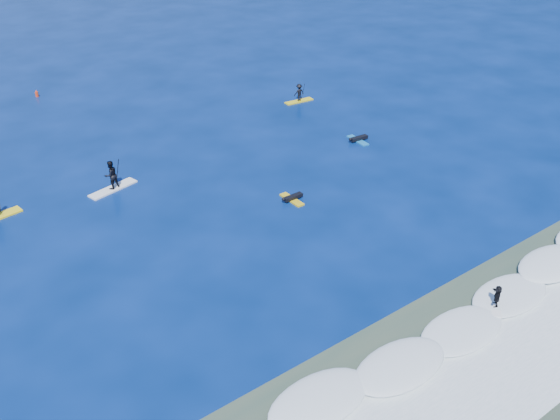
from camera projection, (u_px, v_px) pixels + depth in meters
ground at (304, 241)px, 35.46m from camera, size 160.00×160.00×0.00m
shallow_water at (515, 390)px, 25.81m from camera, size 90.00×13.00×0.01m
breaking_wave at (440, 337)px, 28.57m from camera, size 40.00×6.00×0.30m
whitewater at (495, 376)px, 26.50m from camera, size 34.00×5.00×0.02m
sup_paddler_center at (111, 177)px, 40.26m from camera, size 3.46×1.57×2.35m
sup_paddler_right at (299, 94)px, 54.05m from camera, size 2.67×0.92×1.83m
prone_paddler_near at (292, 198)px, 39.39m from camera, size 1.55×1.96×0.41m
prone_paddler_far at (358, 139)px, 47.18m from camera, size 1.69×2.16×0.44m
wave_surfer at (497, 298)px, 29.90m from camera, size 1.55×1.51×1.23m
marker_buoy at (37, 94)px, 55.31m from camera, size 0.28×0.28×0.66m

